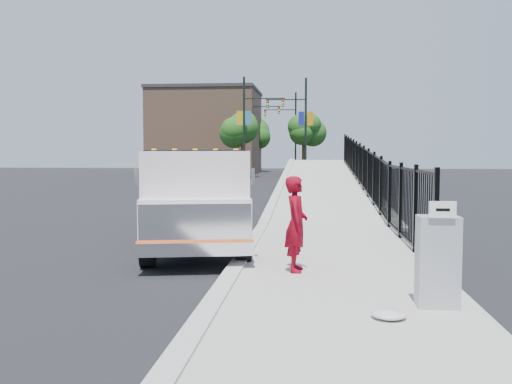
{
  "coord_description": "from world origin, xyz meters",
  "views": [
    {
      "loc": [
        1.37,
        -12.15,
        2.26
      ],
      "look_at": [
        -0.01,
        2.0,
        1.22
      ],
      "focal_mm": 40.0,
      "sensor_mm": 36.0,
      "label": 1
    }
  ],
  "objects": [
    {
      "name": "ramp",
      "position": [
        2.12,
        16.0,
        0.0
      ],
      "size": [
        3.95,
        24.06,
        3.19
      ],
      "primitive_type": "cube",
      "rotation": [
        0.06,
        0.0,
        0.0
      ],
      "color": "#9E998E",
      "rests_on": "ground"
    },
    {
      "name": "light_pole_1",
      "position": [
        0.59,
        33.58,
        4.36
      ],
      "size": [
        3.78,
        0.22,
        8.0
      ],
      "color": "black",
      "rests_on": "ground"
    },
    {
      "name": "tree_1",
      "position": [
        0.68,
        38.69,
        3.92
      ],
      "size": [
        2.26,
        2.26,
        5.13
      ],
      "color": "#382314",
      "rests_on": "ground"
    },
    {
      "name": "tree_2",
      "position": [
        -4.55,
        48.15,
        3.96
      ],
      "size": [
        2.99,
        2.99,
        5.5
      ],
      "color": "#382314",
      "rests_on": "ground"
    },
    {
      "name": "arrow_sign",
      "position": [
        3.1,
        -4.47,
        1.48
      ],
      "size": [
        0.35,
        0.04,
        0.22
      ],
      "primitive_type": "cube",
      "color": "white",
      "rests_on": "utility_cabinet"
    },
    {
      "name": "tree_0",
      "position": [
        -4.25,
        34.64,
        3.95
      ],
      "size": [
        2.71,
        2.71,
        5.36
      ],
      "color": "#382314",
      "rests_on": "ground"
    },
    {
      "name": "light_pole_2",
      "position": [
        -4.38,
        40.6,
        4.36
      ],
      "size": [
        3.77,
        0.22,
        8.0
      ],
      "color": "black",
      "rests_on": "ground"
    },
    {
      "name": "debris",
      "position": [
        2.37,
        -4.89,
        0.18
      ],
      "size": [
        0.45,
        0.45,
        0.11
      ],
      "primitive_type": "ellipsoid",
      "color": "silver",
      "rests_on": "sidewalk"
    },
    {
      "name": "light_pole_0",
      "position": [
        -3.61,
        32.45,
        4.36
      ],
      "size": [
        3.77,
        0.22,
        8.0
      ],
      "color": "black",
      "rests_on": "ground"
    },
    {
      "name": "curb",
      "position": [
        0.0,
        -2.0,
        0.08
      ],
      "size": [
        0.3,
        12.0,
        0.16
      ],
      "primitive_type": "cube",
      "color": "#ADAAA3",
      "rests_on": "ground"
    },
    {
      "name": "worker",
      "position": [
        1.11,
        -2.15,
        0.96
      ],
      "size": [
        0.41,
        0.62,
        1.69
      ],
      "primitive_type": "imported",
      "rotation": [
        0.0,
        0.0,
        1.58
      ],
      "color": "maroon",
      "rests_on": "sidewalk"
    },
    {
      "name": "ground",
      "position": [
        0.0,
        0.0,
        0.0
      ],
      "size": [
        120.0,
        120.0,
        0.0
      ],
      "primitive_type": "plane",
      "color": "black",
      "rests_on": "ground"
    },
    {
      "name": "truck",
      "position": [
        -1.31,
        0.97,
        1.29
      ],
      "size": [
        3.38,
        6.98,
        2.29
      ],
      "rotation": [
        0.0,
        0.0,
        0.19
      ],
      "color": "black",
      "rests_on": "ground"
    },
    {
      "name": "utility_cabinet",
      "position": [
        3.1,
        -4.25,
        0.75
      ],
      "size": [
        0.55,
        0.4,
        1.25
      ],
      "primitive_type": "cube",
      "color": "gray",
      "rests_on": "sidewalk"
    },
    {
      "name": "iron_fence",
      "position": [
        3.55,
        12.0,
        0.9
      ],
      "size": [
        0.1,
        28.0,
        1.8
      ],
      "primitive_type": "cube",
      "color": "black",
      "rests_on": "ground"
    },
    {
      "name": "building",
      "position": [
        -9.0,
        44.0,
        4.0
      ],
      "size": [
        10.0,
        10.0,
        8.0
      ],
      "primitive_type": "cube",
      "color": "#8C664C",
      "rests_on": "ground"
    },
    {
      "name": "sidewalk",
      "position": [
        1.93,
        -2.0,
        0.06
      ],
      "size": [
        3.55,
        12.0,
        0.12
      ],
      "primitive_type": "cube",
      "color": "#9E998E",
      "rests_on": "ground"
    },
    {
      "name": "light_pole_3",
      "position": [
        -0.53,
        44.93,
        4.36
      ],
      "size": [
        3.77,
        0.22,
        8.0
      ],
      "color": "black",
      "rests_on": "ground"
    }
  ]
}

